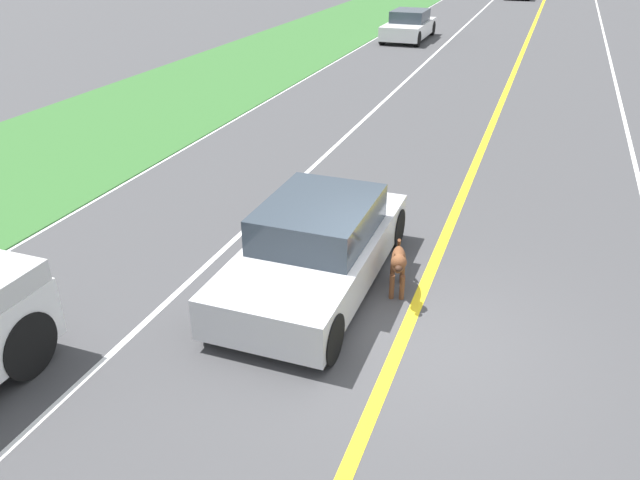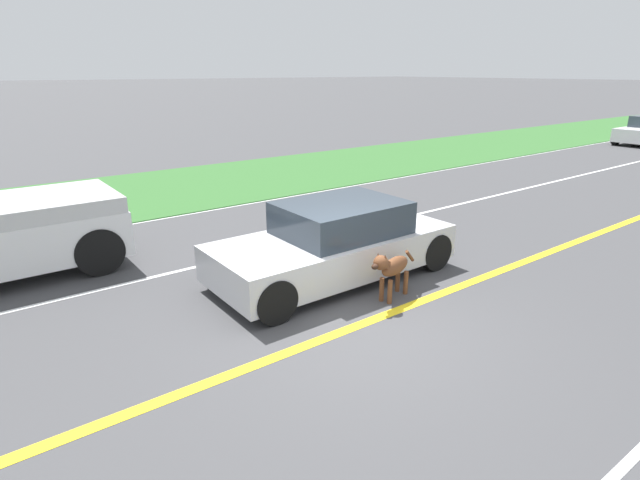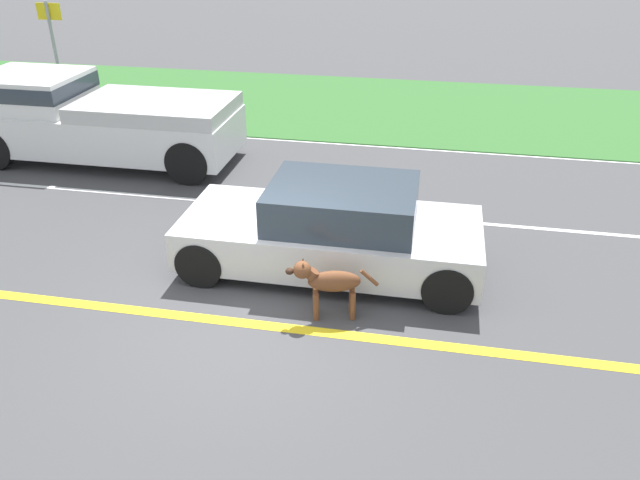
# 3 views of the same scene
# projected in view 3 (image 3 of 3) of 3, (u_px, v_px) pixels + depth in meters

# --- Properties ---
(ground_plane) EXTENTS (400.00, 400.00, 0.00)m
(ground_plane) POSITION_uv_depth(u_px,v_px,m) (245.00, 323.00, 8.06)
(ground_plane) COLOR #424244
(centre_divider_line) EXTENTS (0.18, 160.00, 0.01)m
(centre_divider_line) POSITION_uv_depth(u_px,v_px,m) (245.00, 323.00, 8.06)
(centre_divider_line) COLOR yellow
(centre_divider_line) RESTS_ON ground
(lane_edge_line_right) EXTENTS (0.14, 160.00, 0.01)m
(lane_edge_line_right) POSITION_uv_depth(u_px,v_px,m) (336.00, 143.00, 14.10)
(lane_edge_line_right) COLOR white
(lane_edge_line_right) RESTS_ON ground
(lane_dash_same_dir) EXTENTS (0.10, 160.00, 0.01)m
(lane_dash_same_dir) POSITION_uv_depth(u_px,v_px,m) (303.00, 209.00, 11.08)
(lane_dash_same_dir) COLOR white
(lane_dash_same_dir) RESTS_ON ground
(grass_verge_right) EXTENTS (6.00, 160.00, 0.03)m
(grass_verge_right) POSITION_uv_depth(u_px,v_px,m) (355.00, 106.00, 16.69)
(grass_verge_right) COLOR #33662D
(grass_verge_right) RESTS_ON ground
(ego_car) EXTENTS (1.85, 4.29, 1.34)m
(ego_car) POSITION_uv_depth(u_px,v_px,m) (333.00, 230.00, 9.00)
(ego_car) COLOR silver
(ego_car) RESTS_ON ground
(dog) EXTENTS (0.41, 1.18, 0.86)m
(dog) POSITION_uv_depth(u_px,v_px,m) (327.00, 281.00, 7.94)
(dog) COLOR brown
(dog) RESTS_ON ground
(pickup_truck) EXTENTS (2.03, 5.34, 1.75)m
(pickup_truck) POSITION_uv_depth(u_px,v_px,m) (95.00, 118.00, 12.82)
(pickup_truck) COLOR silver
(pickup_truck) RESTS_ON ground
(street_sign) EXTENTS (0.11, 0.64, 2.68)m
(street_sign) POSITION_uv_depth(u_px,v_px,m) (54.00, 43.00, 15.74)
(street_sign) COLOR gray
(street_sign) RESTS_ON ground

